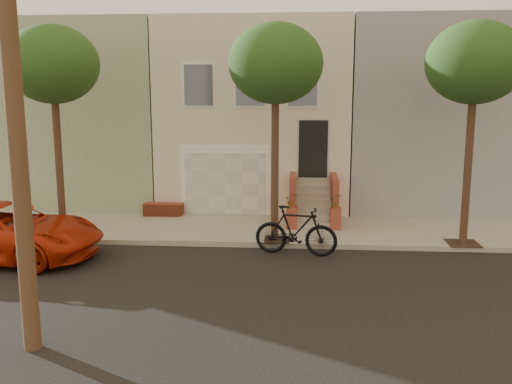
{
  "coord_description": "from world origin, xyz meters",
  "views": [
    {
      "loc": [
        1.63,
        -11.96,
        4.45
      ],
      "look_at": [
        0.51,
        3.0,
        1.75
      ],
      "focal_mm": 38.43,
      "sensor_mm": 36.0,
      "label": 1
    }
  ],
  "objects": [
    {
      "name": "tree_mid",
      "position": [
        1.0,
        3.9,
        5.26
      ],
      "size": [
        2.7,
        2.57,
        6.3
      ],
      "color": "#2D2116",
      "rests_on": "sidewalk"
    },
    {
      "name": "tree_right",
      "position": [
        6.5,
        3.9,
        5.26
      ],
      "size": [
        2.7,
        2.57,
        6.3
      ],
      "color": "#2D2116",
      "rests_on": "sidewalk"
    },
    {
      "name": "house_row",
      "position": [
        0.0,
        11.19,
        3.64
      ],
      "size": [
        33.1,
        11.7,
        7.0
      ],
      "color": "beige",
      "rests_on": "sidewalk"
    },
    {
      "name": "pickup_truck",
      "position": [
        -6.4,
        1.95,
        0.76
      ],
      "size": [
        5.66,
        2.91,
        1.53
      ],
      "primitive_type": "imported",
      "rotation": [
        0.0,
        0.0,
        1.5
      ],
      "color": "#B8250B",
      "rests_on": "ground"
    },
    {
      "name": "tree_left",
      "position": [
        -5.5,
        3.9,
        5.26
      ],
      "size": [
        2.7,
        2.57,
        6.3
      ],
      "color": "#2D2116",
      "rests_on": "sidewalk"
    },
    {
      "name": "sidewalk",
      "position": [
        0.0,
        5.35,
        0.07
      ],
      "size": [
        40.0,
        3.7,
        0.15
      ],
      "primitive_type": "cube",
      "color": "gray",
      "rests_on": "ground"
    },
    {
      "name": "ground",
      "position": [
        0.0,
        0.0,
        0.0
      ],
      "size": [
        90.0,
        90.0,
        0.0
      ],
      "primitive_type": "plane",
      "color": "black",
      "rests_on": "ground"
    },
    {
      "name": "motorcycle",
      "position": [
        1.64,
        2.89,
        0.7
      ],
      "size": [
        2.4,
        1.05,
        1.39
      ],
      "primitive_type": "imported",
      "rotation": [
        0.0,
        0.0,
        1.39
      ],
      "color": "black",
      "rests_on": "ground"
    }
  ]
}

